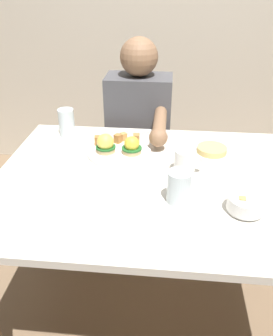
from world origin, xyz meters
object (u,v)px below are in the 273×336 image
object	(u,v)px
side_plate	(212,152)
diner_person	(139,133)
dining_table	(152,201)
water_glass_near	(179,189)
eggs_benedict_plate	(118,148)
water_glass_far	(67,124)
fork	(99,187)
fruit_bowl	(246,204)
coffee_mug	(185,161)

from	to	relation	value
side_plate	diner_person	world-z (taller)	diner_person
dining_table	water_glass_near	xyz separation A→B (m)	(0.09, -0.14, 0.15)
eggs_benedict_plate	diner_person	distance (m)	0.44
diner_person	eggs_benedict_plate	bearing A→B (deg)	-96.72
eggs_benedict_plate	water_glass_near	bearing A→B (deg)	-51.76
water_glass_far	diner_person	distance (m)	0.43
water_glass_far	water_glass_near	bearing A→B (deg)	-43.05
water_glass_far	fork	bearing A→B (deg)	-61.57
fruit_bowl	water_glass_near	size ratio (longest dim) A/B	1.06
coffee_mug	fork	bearing A→B (deg)	-155.93
dining_table	diner_person	bearing A→B (deg)	100.11
eggs_benedict_plate	coffee_mug	bearing A→B (deg)	-24.55
water_glass_near	fruit_bowl	bearing A→B (deg)	-9.92
fruit_bowl	coffee_mug	bearing A→B (deg)	129.37
fork	water_glass_far	bearing A→B (deg)	118.43
eggs_benedict_plate	coffee_mug	distance (m)	0.31
eggs_benedict_plate	side_plate	bearing A→B (deg)	4.44
fruit_bowl	side_plate	distance (m)	0.39
coffee_mug	fruit_bowl	bearing A→B (deg)	-50.63
fork	side_plate	xyz separation A→B (m)	(0.43, 0.29, 0.01)
fork	diner_person	world-z (taller)	diner_person
side_plate	fruit_bowl	bearing A→B (deg)	-79.52
eggs_benedict_plate	fork	xyz separation A→B (m)	(-0.03, -0.26, -0.02)
eggs_benedict_plate	water_glass_near	xyz separation A→B (m)	(0.25, -0.32, 0.02)
dining_table	water_glass_near	world-z (taller)	water_glass_near
fork	water_glass_far	size ratio (longest dim) A/B	1.08
dining_table	fork	distance (m)	0.23
dining_table	coffee_mug	world-z (taller)	coffee_mug
eggs_benedict_plate	coffee_mug	size ratio (longest dim) A/B	2.42
side_plate	fork	bearing A→B (deg)	-145.26
eggs_benedict_plate	fruit_bowl	size ratio (longest dim) A/B	2.25
dining_table	eggs_benedict_plate	world-z (taller)	eggs_benedict_plate
fork	water_glass_far	xyz separation A→B (m)	(-0.23, 0.43, 0.05)
dining_table	diner_person	xyz separation A→B (m)	(-0.11, 0.60, 0.02)
dining_table	water_glass_far	bearing A→B (deg)	140.85
dining_table	fruit_bowl	xyz separation A→B (m)	(0.31, -0.18, 0.14)
coffee_mug	water_glass_far	distance (m)	0.61
fork	water_glass_near	size ratio (longest dim) A/B	1.23
eggs_benedict_plate	diner_person	xyz separation A→B (m)	(0.05, 0.42, -0.12)
water_glass_far	eggs_benedict_plate	bearing A→B (deg)	-31.61
fruit_bowl	diner_person	xyz separation A→B (m)	(-0.41, 0.78, -0.12)
fruit_bowl	side_plate	world-z (taller)	fruit_bowl
dining_table	fork	xyz separation A→B (m)	(-0.19, -0.08, 0.11)
dining_table	diner_person	size ratio (longest dim) A/B	1.05
water_glass_near	dining_table	bearing A→B (deg)	124.21
dining_table	diner_person	world-z (taller)	diner_person
eggs_benedict_plate	fork	bearing A→B (deg)	-96.97
fruit_bowl	side_plate	xyz separation A→B (m)	(-0.07, 0.39, -0.02)
coffee_mug	diner_person	size ratio (longest dim) A/B	0.10
dining_table	water_glass_far	distance (m)	0.56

